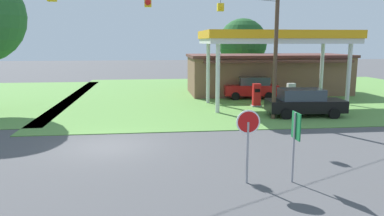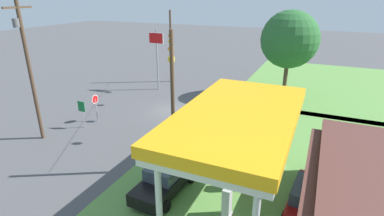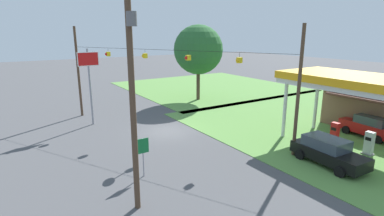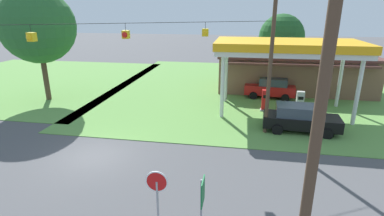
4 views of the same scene
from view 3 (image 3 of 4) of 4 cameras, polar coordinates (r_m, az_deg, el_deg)
name	(u,v)px [view 3 (image 3 of 4)]	position (r m, az deg, el deg)	size (l,w,h in m)	color
ground_plane	(167,131)	(26.26, -4.71, -4.46)	(160.00, 160.00, 0.00)	#4C4C4F
grass_verge_opposite_corner	(209,86)	(47.71, 3.19, 4.12)	(24.00, 24.00, 0.04)	#5B8E42
gas_station_canopy	(359,83)	(24.08, 29.17, 4.15)	(10.49, 5.47, 5.45)	silver
fuel_pump_near	(335,134)	(25.61, 25.53, -4.45)	(0.71, 0.56, 1.69)	gray
fuel_pump_far	(369,144)	(24.46, 30.65, -5.92)	(0.71, 0.56, 1.69)	gray
car_at_pumps_front	(328,151)	(21.49, 24.46, -7.49)	(4.90, 2.31, 1.77)	black
car_at_pumps_rear	(370,126)	(28.55, 30.83, -2.97)	(4.51, 2.40, 1.83)	#AD1414
stop_sign_roadside	(134,140)	(19.34, -10.93, -5.95)	(0.80, 0.08, 2.50)	#99999E
stop_sign_overhead	(89,72)	(28.63, -19.01, 6.50)	(0.22, 1.86, 7.01)	gray
route_sign	(143,150)	(17.97, -9.30, -7.82)	(0.10, 0.70, 2.40)	gray
utility_pole_main	(132,88)	(13.59, -11.31, 3.69)	(2.20, 0.44, 10.74)	#4C3828
signal_span_gantry	(166,76)	(25.12, -4.96, 6.16)	(18.95, 10.24, 8.97)	#4C3828
tree_west_verge	(198,50)	(37.54, 1.22, 11.03)	(6.07, 6.07, 9.34)	#4C3828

